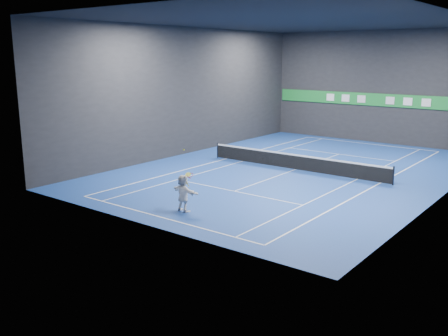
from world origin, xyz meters
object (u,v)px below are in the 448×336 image
Objects in this scene: tennis_ball at (184,150)px; tennis_net at (295,161)px; player at (183,193)px; tennis_racket at (190,176)px.

tennis_ball reaches higher than tennis_net.
tennis_racket is (0.36, 0.05, 0.84)m from player.
tennis_racket is at bearing -20.98° from tennis_ball.
tennis_racket is (0.56, -10.57, 1.17)m from tennis_net.
tennis_ball is 0.10× the size of tennis_racket.
tennis_ball is 10.63m from tennis_net.
player is 0.14× the size of tennis_net.
tennis_net is 18.18× the size of tennis_racket.
player is 10.62m from tennis_net.
tennis_ball reaches higher than player.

